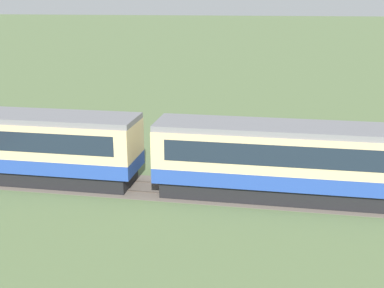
{
  "coord_description": "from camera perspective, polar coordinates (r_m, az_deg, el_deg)",
  "views": [
    {
      "loc": [
        -14.26,
        -24.54,
        10.08
      ],
      "look_at": [
        -18.87,
        0.88,
        2.3
      ],
      "focal_mm": 45.0,
      "sensor_mm": 36.0,
      "label": 1
    }
  ],
  "objects": [
    {
      "name": "passenger_train",
      "position": [
        25.65,
        16.6,
        -1.88
      ],
      "size": [
        95.81,
        3.22,
        3.95
      ],
      "color": "#234293",
      "rests_on": "ground_plane"
    },
    {
      "name": "railway_track",
      "position": [
        26.36,
        3.82,
        -5.75
      ],
      "size": [
        154.22,
        3.6,
        0.04
      ],
      "color": "#665B51",
      "rests_on": "ground_plane"
    }
  ]
}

